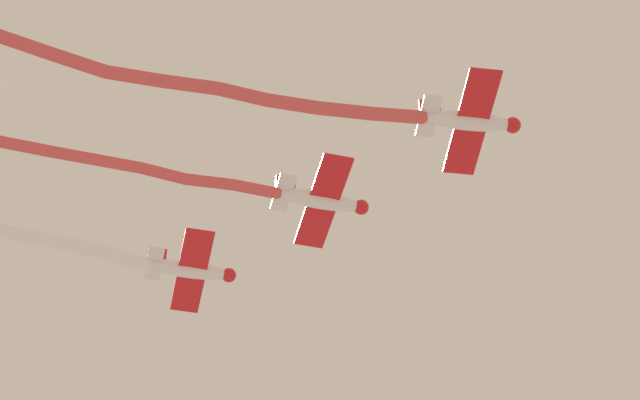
% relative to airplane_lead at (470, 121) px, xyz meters
% --- Properties ---
extents(airplane_lead, '(6.05, 7.84, 1.96)m').
position_rel_airplane_lead_xyz_m(airplane_lead, '(0.00, 0.00, 0.00)').
color(airplane_lead, white).
extents(smoke_trail_lead, '(27.22, 13.15, 3.15)m').
position_rel_airplane_lead_xyz_m(smoke_trail_lead, '(-15.99, -6.80, 1.05)').
color(smoke_trail_lead, '#DB4C4C').
extents(airplane_left_wing, '(5.98, 7.65, 1.96)m').
position_rel_airplane_lead_xyz_m(airplane_left_wing, '(-9.66, 4.14, 0.25)').
color(airplane_left_wing, white).
extents(smoke_trail_left_wing, '(22.26, 16.73, 2.55)m').
position_rel_airplane_lead_xyz_m(smoke_trail_left_wing, '(-23.13, -4.91, -0.74)').
color(smoke_trail_left_wing, '#DB4C4C').
extents(airplane_right_wing, '(6.01, 7.71, 1.96)m').
position_rel_airplane_lead_xyz_m(airplane_right_wing, '(-19.31, 8.26, 0.50)').
color(airplane_right_wing, white).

